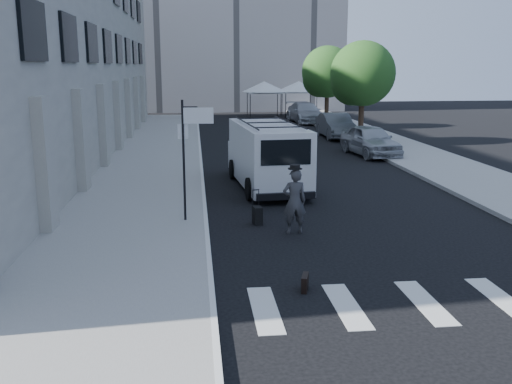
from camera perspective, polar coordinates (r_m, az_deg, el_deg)
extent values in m
plane|color=black|center=(14.11, 3.46, -6.49)|extent=(120.00, 120.00, 0.00)
cube|color=gray|center=(29.56, -9.95, 3.57)|extent=(4.50, 48.00, 0.15)
cube|color=gray|center=(35.30, 12.55, 4.90)|extent=(4.00, 56.00, 0.15)
cube|color=gray|center=(32.51, -23.39, 14.04)|extent=(10.00, 44.00, 12.00)
cylinder|color=black|center=(16.57, -7.24, 3.09)|extent=(0.07, 0.07, 3.50)
cube|color=white|center=(16.47, -7.32, 6.01)|extent=(0.30, 0.03, 0.42)
cube|color=white|center=(16.40, -5.78, 7.61)|extent=(0.85, 0.06, 0.45)
cylinder|color=black|center=(34.73, 10.45, 7.07)|extent=(0.32, 0.32, 2.80)
sphere|color=#184D1B|center=(34.59, 10.63, 11.57)|extent=(3.80, 3.80, 3.80)
sphere|color=#184D1B|center=(35.06, 9.67, 10.69)|extent=(2.66, 2.66, 2.66)
cylinder|color=black|center=(43.40, 7.07, 8.24)|extent=(0.32, 0.32, 2.80)
sphere|color=#184D1B|center=(43.29, 7.17, 11.84)|extent=(3.80, 3.80, 3.80)
sphere|color=#184D1B|center=(43.79, 6.44, 11.12)|extent=(2.66, 2.66, 2.66)
cylinder|color=black|center=(50.10, -0.58, 8.55)|extent=(0.06, 0.06, 2.20)
cylinder|color=black|center=(50.45, 2.62, 8.57)|extent=(0.06, 0.06, 2.20)
cylinder|color=black|center=(52.88, -0.88, 8.76)|extent=(0.06, 0.06, 2.20)
cylinder|color=black|center=(53.22, 2.16, 8.78)|extent=(0.06, 0.06, 2.20)
cube|color=white|center=(51.58, 0.83, 9.95)|extent=(3.00, 3.00, 0.12)
cone|color=white|center=(51.56, 0.84, 10.50)|extent=(4.00, 4.00, 0.90)
cylinder|color=black|center=(51.01, 2.98, 8.61)|extent=(0.06, 0.06, 2.20)
cylinder|color=black|center=(51.52, 6.09, 8.60)|extent=(0.06, 0.06, 2.20)
cylinder|color=black|center=(53.77, 2.51, 8.82)|extent=(0.06, 0.06, 2.20)
cylinder|color=black|center=(54.26, 5.47, 8.81)|extent=(0.06, 0.06, 2.20)
cube|color=white|center=(52.56, 4.28, 9.96)|extent=(3.00, 3.00, 0.12)
cone|color=white|center=(52.54, 4.29, 10.51)|extent=(4.00, 4.00, 0.90)
imported|color=#363538|center=(15.82, 3.87, -0.94)|extent=(0.68, 0.46, 1.83)
cube|color=black|center=(12.06, 4.92, -9.02)|extent=(0.24, 0.46, 0.34)
cube|color=black|center=(16.81, 0.14, -2.37)|extent=(0.30, 0.40, 0.53)
cylinder|color=black|center=(16.81, -0.32, -0.63)|extent=(0.02, 0.02, 0.51)
cylinder|color=black|center=(16.87, 0.28, -0.58)|extent=(0.02, 0.02, 0.51)
cube|color=black|center=(16.79, -0.02, 0.22)|extent=(0.20, 0.07, 0.03)
cube|color=silver|center=(21.62, 1.19, 3.81)|extent=(2.58, 5.87, 2.22)
cube|color=silver|center=(24.73, -0.33, 3.71)|extent=(2.08, 1.11, 1.16)
cube|color=black|center=(18.82, 3.00, 3.99)|extent=(1.69, 0.22, 0.85)
cylinder|color=black|center=(23.55, -2.24, 2.28)|extent=(0.36, 0.83, 0.80)
cylinder|color=black|center=(23.93, 2.53, 2.45)|extent=(0.36, 0.83, 0.80)
cylinder|color=black|center=(19.76, -0.52, 0.30)|extent=(0.36, 0.83, 0.80)
cylinder|color=black|center=(20.21, 5.09, 0.52)|extent=(0.36, 0.83, 0.80)
imported|color=#9FA2A7|center=(30.28, 11.36, 5.10)|extent=(2.41, 4.86, 1.59)
imported|color=#55585C|center=(37.29, 7.99, 6.57)|extent=(1.70, 4.80, 1.58)
imported|color=#AEB1B7|center=(47.23, 4.97, 7.91)|extent=(2.72, 5.73, 1.61)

